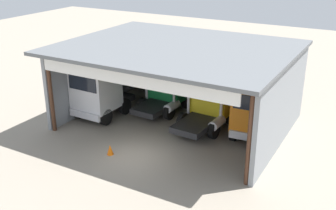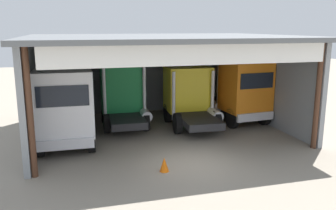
{
  "view_description": "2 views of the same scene",
  "coord_description": "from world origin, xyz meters",
  "px_view_note": "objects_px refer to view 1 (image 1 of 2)",
  "views": [
    {
      "loc": [
        10.82,
        -15.92,
        10.52
      ],
      "look_at": [
        0.0,
        3.39,
        1.68
      ],
      "focal_mm": 43.57,
      "sensor_mm": 36.0,
      "label": 1
    },
    {
      "loc": [
        -4.57,
        -13.06,
        5.42
      ],
      "look_at": [
        0.0,
        3.39,
        1.68
      ],
      "focal_mm": 38.16,
      "sensor_mm": 36.0,
      "label": 2
    }
  ],
  "objects_px": {
    "truck_green_right_bay": "(168,84)",
    "oil_drum": "(238,103)",
    "tool_cart": "(241,107)",
    "truck_orange_center_bay": "(256,109)",
    "truck_white_center_left_bay": "(97,90)",
    "traffic_cone": "(110,150)",
    "truck_yellow_center_right_bay": "(211,99)"
  },
  "relations": [
    {
      "from": "tool_cart",
      "to": "oil_drum",
      "type": "bearing_deg",
      "value": 124.75
    },
    {
      "from": "truck_yellow_center_right_bay",
      "to": "truck_orange_center_bay",
      "type": "distance_m",
      "value": 3.0
    },
    {
      "from": "truck_orange_center_bay",
      "to": "traffic_cone",
      "type": "distance_m",
      "value": 8.45
    },
    {
      "from": "truck_green_right_bay",
      "to": "oil_drum",
      "type": "xyz_separation_m",
      "value": [
        4.14,
        2.21,
        -1.32
      ]
    },
    {
      "from": "truck_green_right_bay",
      "to": "truck_orange_center_bay",
      "type": "height_order",
      "value": "truck_orange_center_bay"
    },
    {
      "from": "truck_white_center_left_bay",
      "to": "traffic_cone",
      "type": "xyz_separation_m",
      "value": [
        3.61,
        -3.64,
        -1.62
      ]
    },
    {
      "from": "truck_white_center_left_bay",
      "to": "truck_orange_center_bay",
      "type": "bearing_deg",
      "value": -167.08
    },
    {
      "from": "truck_white_center_left_bay",
      "to": "truck_green_right_bay",
      "type": "bearing_deg",
      "value": -130.8
    },
    {
      "from": "truck_white_center_left_bay",
      "to": "tool_cart",
      "type": "distance_m",
      "value": 9.37
    },
    {
      "from": "truck_orange_center_bay",
      "to": "truck_yellow_center_right_bay",
      "type": "bearing_deg",
      "value": -13.51
    },
    {
      "from": "truck_orange_center_bay",
      "to": "traffic_cone",
      "type": "xyz_separation_m",
      "value": [
        -6.06,
        -5.68,
        -1.54
      ]
    },
    {
      "from": "truck_white_center_left_bay",
      "to": "truck_yellow_center_right_bay",
      "type": "xyz_separation_m",
      "value": [
        6.72,
        2.51,
        -0.22
      ]
    },
    {
      "from": "truck_green_right_bay",
      "to": "traffic_cone",
      "type": "relative_size",
      "value": 8.47
    },
    {
      "from": "truck_yellow_center_right_bay",
      "to": "traffic_cone",
      "type": "bearing_deg",
      "value": -113.6
    },
    {
      "from": "truck_white_center_left_bay",
      "to": "tool_cart",
      "type": "bearing_deg",
      "value": -145.72
    },
    {
      "from": "truck_green_right_bay",
      "to": "truck_orange_center_bay",
      "type": "distance_m",
      "value": 6.69
    },
    {
      "from": "truck_green_right_bay",
      "to": "truck_orange_center_bay",
      "type": "relative_size",
      "value": 0.93
    },
    {
      "from": "truck_yellow_center_right_bay",
      "to": "truck_white_center_left_bay",
      "type": "bearing_deg",
      "value": -156.32
    },
    {
      "from": "truck_yellow_center_right_bay",
      "to": "traffic_cone",
      "type": "xyz_separation_m",
      "value": [
        -3.1,
        -6.15,
        -1.41
      ]
    },
    {
      "from": "truck_green_right_bay",
      "to": "truck_orange_center_bay",
      "type": "xyz_separation_m",
      "value": [
        6.52,
        -1.48,
        0.06
      ]
    },
    {
      "from": "truck_yellow_center_right_bay",
      "to": "tool_cart",
      "type": "bearing_deg",
      "value": 71.43
    },
    {
      "from": "truck_green_right_bay",
      "to": "oil_drum",
      "type": "bearing_deg",
      "value": 30.71
    },
    {
      "from": "truck_yellow_center_right_bay",
      "to": "truck_orange_center_bay",
      "type": "bearing_deg",
      "value": -5.76
    },
    {
      "from": "truck_green_right_bay",
      "to": "truck_white_center_left_bay",
      "type": "bearing_deg",
      "value": -129.18
    },
    {
      "from": "truck_white_center_left_bay",
      "to": "oil_drum",
      "type": "distance_m",
      "value": 9.39
    },
    {
      "from": "oil_drum",
      "to": "truck_orange_center_bay",
      "type": "bearing_deg",
      "value": -57.17
    },
    {
      "from": "truck_green_right_bay",
      "to": "tool_cart",
      "type": "relative_size",
      "value": 4.74
    },
    {
      "from": "truck_white_center_left_bay",
      "to": "oil_drum",
      "type": "xyz_separation_m",
      "value": [
        7.29,
        5.74,
        -1.46
      ]
    },
    {
      "from": "truck_green_right_bay",
      "to": "truck_yellow_center_right_bay",
      "type": "height_order",
      "value": "truck_green_right_bay"
    },
    {
      "from": "truck_orange_center_bay",
      "to": "oil_drum",
      "type": "relative_size",
      "value": 5.82
    },
    {
      "from": "truck_white_center_left_bay",
      "to": "truck_orange_center_bay",
      "type": "xyz_separation_m",
      "value": [
        9.68,
        2.04,
        -0.08
      ]
    },
    {
      "from": "tool_cart",
      "to": "traffic_cone",
      "type": "distance_m",
      "value": 9.65
    }
  ]
}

